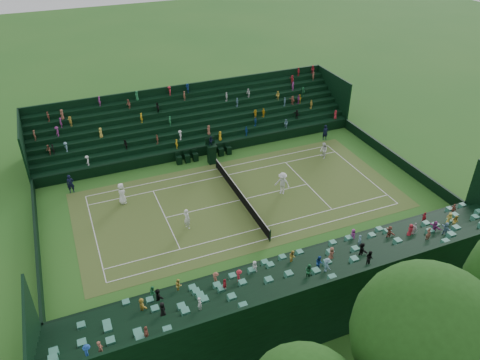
{
  "coord_description": "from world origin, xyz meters",
  "views": [
    {
      "loc": [
        29.69,
        -12.33,
        22.35
      ],
      "look_at": [
        0.0,
        0.0,
        2.0
      ],
      "focal_mm": 35.0,
      "sensor_mm": 36.0,
      "label": 1
    }
  ],
  "objects_px": {
    "tennis_net": "(240,195)",
    "player_near_east": "(187,219)",
    "umpire_chair": "(212,152)",
    "player_far_west": "(324,150)",
    "player_far_east": "(282,183)",
    "player_near_west": "(122,194)"
  },
  "relations": [
    {
      "from": "player_near_west",
      "to": "player_near_east",
      "type": "xyz_separation_m",
      "value": [
        5.24,
        3.95,
        -0.07
      ]
    },
    {
      "from": "umpire_chair",
      "to": "player_far_west",
      "type": "relative_size",
      "value": 1.77
    },
    {
      "from": "player_near_west",
      "to": "player_near_east",
      "type": "bearing_deg",
      "value": -154.85
    },
    {
      "from": "player_near_west",
      "to": "umpire_chair",
      "type": "bearing_deg",
      "value": -81.19
    },
    {
      "from": "player_near_west",
      "to": "player_far_west",
      "type": "height_order",
      "value": "player_near_west"
    },
    {
      "from": "player_near_west",
      "to": "player_far_west",
      "type": "bearing_deg",
      "value": -101.25
    },
    {
      "from": "umpire_chair",
      "to": "player_near_east",
      "type": "relative_size",
      "value": 1.62
    },
    {
      "from": "umpire_chair",
      "to": "player_near_west",
      "type": "bearing_deg",
      "value": -69.29
    },
    {
      "from": "tennis_net",
      "to": "player_near_west",
      "type": "bearing_deg",
      "value": -110.18
    },
    {
      "from": "tennis_net",
      "to": "umpire_chair",
      "type": "xyz_separation_m",
      "value": [
        -6.77,
        -0.08,
        0.68
      ]
    },
    {
      "from": "player_near_east",
      "to": "player_far_east",
      "type": "distance_m",
      "value": 8.99
    },
    {
      "from": "player_near_east",
      "to": "player_far_west",
      "type": "height_order",
      "value": "player_near_east"
    },
    {
      "from": "umpire_chair",
      "to": "player_near_east",
      "type": "height_order",
      "value": "umpire_chair"
    },
    {
      "from": "player_far_west",
      "to": "player_far_east",
      "type": "xyz_separation_m",
      "value": [
        3.99,
        -6.46,
        0.22
      ]
    },
    {
      "from": "tennis_net",
      "to": "player_near_east",
      "type": "height_order",
      "value": "player_near_east"
    },
    {
      "from": "tennis_net",
      "to": "player_far_west",
      "type": "height_order",
      "value": "player_far_west"
    },
    {
      "from": "tennis_net",
      "to": "player_far_east",
      "type": "xyz_separation_m",
      "value": [
        0.42,
        3.71,
        0.49
      ]
    },
    {
      "from": "player_near_east",
      "to": "player_far_east",
      "type": "bearing_deg",
      "value": -106.56
    },
    {
      "from": "tennis_net",
      "to": "player_near_east",
      "type": "bearing_deg",
      "value": -69.92
    },
    {
      "from": "player_far_east",
      "to": "tennis_net",
      "type": "bearing_deg",
      "value": -140.64
    },
    {
      "from": "tennis_net",
      "to": "umpire_chair",
      "type": "height_order",
      "value": "umpire_chair"
    },
    {
      "from": "tennis_net",
      "to": "player_near_east",
      "type": "distance_m",
      "value": 5.51
    }
  ]
}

